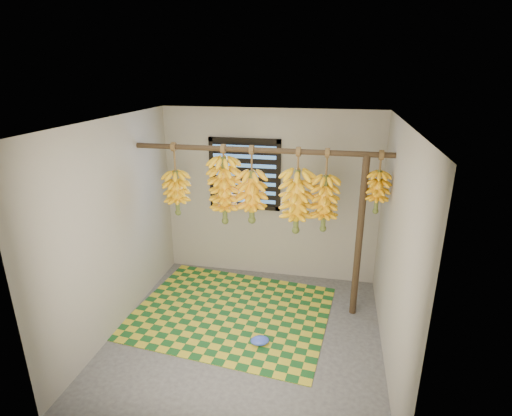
% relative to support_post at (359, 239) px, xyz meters
% --- Properties ---
extents(floor, '(3.00, 3.00, 0.01)m').
position_rel_support_post_xyz_m(floor, '(-1.20, -0.70, -1.00)').
color(floor, '#464646').
rests_on(floor, ground).
extents(ceiling, '(3.00, 3.00, 0.01)m').
position_rel_support_post_xyz_m(ceiling, '(-1.20, -0.70, 1.40)').
color(ceiling, silver).
rests_on(ceiling, wall_back).
extents(wall_back, '(3.00, 0.01, 2.40)m').
position_rel_support_post_xyz_m(wall_back, '(-1.20, 0.80, 0.20)').
color(wall_back, gray).
rests_on(wall_back, floor).
extents(wall_left, '(0.01, 3.00, 2.40)m').
position_rel_support_post_xyz_m(wall_left, '(-2.71, -0.70, 0.20)').
color(wall_left, gray).
rests_on(wall_left, floor).
extents(wall_right, '(0.01, 3.00, 2.40)m').
position_rel_support_post_xyz_m(wall_right, '(0.30, -0.70, 0.20)').
color(wall_right, gray).
rests_on(wall_right, floor).
extents(window, '(1.00, 0.04, 1.00)m').
position_rel_support_post_xyz_m(window, '(-1.55, 0.78, 0.50)').
color(window, black).
rests_on(window, wall_back).
extents(hanging_pole, '(3.00, 0.06, 0.06)m').
position_rel_support_post_xyz_m(hanging_pole, '(-1.20, 0.00, 1.00)').
color(hanging_pole, '#3D2E1B').
rests_on(hanging_pole, wall_left).
extents(support_post, '(0.08, 0.08, 2.00)m').
position_rel_support_post_xyz_m(support_post, '(0.00, 0.00, 0.00)').
color(support_post, '#3D2E1B').
rests_on(support_post, floor).
extents(woven_mat, '(2.53, 2.11, 0.01)m').
position_rel_support_post_xyz_m(woven_mat, '(-1.49, -0.30, -0.99)').
color(woven_mat, '#17501E').
rests_on(woven_mat, floor).
extents(plastic_bag, '(0.25, 0.21, 0.09)m').
position_rel_support_post_xyz_m(plastic_bag, '(-1.02, -0.84, -0.95)').
color(plastic_bag, blue).
rests_on(plastic_bag, woven_mat).
extents(banana_bunch_a, '(0.32, 0.32, 0.90)m').
position_rel_support_post_xyz_m(banana_bunch_a, '(-2.23, -0.00, 0.43)').
color(banana_bunch_a, brown).
rests_on(banana_bunch_a, hanging_pole).
extents(banana_bunch_b, '(0.37, 0.37, 0.97)m').
position_rel_support_post_xyz_m(banana_bunch_b, '(-1.62, 0.00, 0.49)').
color(banana_bunch_b, brown).
rests_on(banana_bunch_b, hanging_pole).
extents(banana_bunch_c, '(0.34, 0.34, 0.93)m').
position_rel_support_post_xyz_m(banana_bunch_c, '(-1.28, 0.00, 0.44)').
color(banana_bunch_c, brown).
rests_on(banana_bunch_c, hanging_pole).
extents(banana_bunch_d, '(0.32, 0.32, 0.97)m').
position_rel_support_post_xyz_m(banana_bunch_d, '(-0.42, 0.00, 0.41)').
color(banana_bunch_d, brown).
rests_on(banana_bunch_d, hanging_pole).
extents(banana_bunch_e, '(0.39, 0.39, 1.02)m').
position_rel_support_post_xyz_m(banana_bunch_e, '(-0.75, 0.00, 0.41)').
color(banana_bunch_e, brown).
rests_on(banana_bunch_e, hanging_pole).
extents(banana_bunch_f, '(0.26, 0.26, 0.71)m').
position_rel_support_post_xyz_m(banana_bunch_f, '(0.15, 0.00, 0.59)').
color(banana_bunch_f, brown).
rests_on(banana_bunch_f, hanging_pole).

